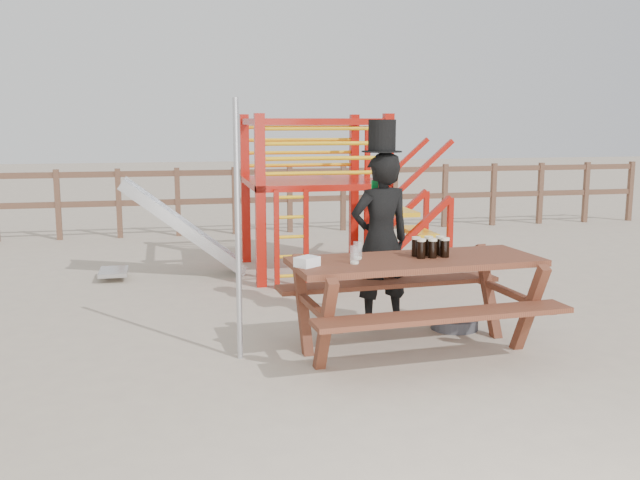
{
  "coord_description": "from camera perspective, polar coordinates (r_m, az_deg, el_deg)",
  "views": [
    {
      "loc": [
        -1.73,
        -5.69,
        2.02
      ],
      "look_at": [
        -0.3,
        0.8,
        0.9
      ],
      "focal_mm": 40.0,
      "sensor_mm": 36.0,
      "label": 1
    }
  ],
  "objects": [
    {
      "name": "ground",
      "position": [
        6.28,
        4.33,
        -9.19
      ],
      "size": [
        60.0,
        60.0,
        0.0
      ],
      "primitive_type": "plane",
      "color": "tan",
      "rests_on": "ground"
    },
    {
      "name": "back_fence",
      "position": [
        12.88,
        -4.63,
        3.81
      ],
      "size": [
        15.09,
        0.09,
        1.2
      ],
      "color": "brown",
      "rests_on": "ground"
    },
    {
      "name": "playground_fort",
      "position": [
        9.51,
        -1.09,
        3.85
      ],
      "size": [
        4.71,
        1.84,
        2.1
      ],
      "color": "#B0150B",
      "rests_on": "ground"
    },
    {
      "name": "picnic_table",
      "position": [
        6.28,
        7.59,
        -4.24
      ],
      "size": [
        2.26,
        1.63,
        0.84
      ],
      "rotation": [
        0.0,
        0.0,
        0.07
      ],
      "color": "brown",
      "rests_on": "ground"
    },
    {
      "name": "man_with_hat",
      "position": [
        6.97,
        4.87,
        0.36
      ],
      "size": [
        0.69,
        0.52,
        2.03
      ],
      "rotation": [
        0.0,
        0.0,
        3.33
      ],
      "color": "black",
      "rests_on": "ground"
    },
    {
      "name": "metal_pole",
      "position": [
        5.97,
        -6.59,
        0.67
      ],
      "size": [
        0.05,
        0.05,
        2.2
      ],
      "primitive_type": "cylinder",
      "color": "#B2B2B7",
      "rests_on": "ground"
    },
    {
      "name": "parasol_base",
      "position": [
        7.15,
        10.69,
        -6.55
      ],
      "size": [
        0.46,
        0.46,
        0.2
      ],
      "color": "#36363B",
      "rests_on": "ground"
    },
    {
      "name": "paper_bag",
      "position": [
        5.81,
        -1.04,
        -1.74
      ],
      "size": [
        0.23,
        0.22,
        0.08
      ],
      "primitive_type": "cube",
      "rotation": [
        0.0,
        0.0,
        0.64
      ],
      "color": "white",
      "rests_on": "picnic_table"
    },
    {
      "name": "stout_pints",
      "position": [
        6.29,
        8.83,
        -0.55
      ],
      "size": [
        0.31,
        0.19,
        0.17
      ],
      "color": "black",
      "rests_on": "picnic_table"
    },
    {
      "name": "empty_glasses",
      "position": [
        6.02,
        2.91,
        -1.08
      ],
      "size": [
        0.15,
        0.26,
        0.15
      ],
      "color": "silver",
      "rests_on": "picnic_table"
    }
  ]
}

